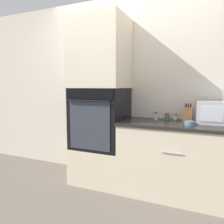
{
  "coord_description": "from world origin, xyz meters",
  "views": [
    {
      "loc": [
        0.95,
        -2.27,
        1.28
      ],
      "look_at": [
        -0.14,
        0.21,
        0.97
      ],
      "focal_mm": 35.0,
      "sensor_mm": 36.0,
      "label": 1
    }
  ],
  "objects_px": {
    "microwave": "(214,113)",
    "condiment_jar_near": "(167,117)",
    "knife_block": "(188,115)",
    "wall_oven": "(100,118)",
    "bowl": "(190,123)",
    "condiment_jar_far": "(156,116)",
    "condiment_jar_mid": "(175,117)"
  },
  "relations": [
    {
      "from": "microwave",
      "to": "condiment_jar_mid",
      "type": "xyz_separation_m",
      "value": [
        -0.43,
        0.12,
        -0.09
      ]
    },
    {
      "from": "microwave",
      "to": "bowl",
      "type": "xyz_separation_m",
      "value": [
        -0.24,
        -0.19,
        -0.1
      ]
    },
    {
      "from": "wall_oven",
      "to": "microwave",
      "type": "height_order",
      "value": "wall_oven"
    },
    {
      "from": "bowl",
      "to": "condiment_jar_far",
      "type": "xyz_separation_m",
      "value": [
        -0.42,
        0.2,
        0.03
      ]
    },
    {
      "from": "wall_oven",
      "to": "condiment_jar_mid",
      "type": "xyz_separation_m",
      "value": [
        0.94,
        0.23,
        0.03
      ]
    },
    {
      "from": "microwave",
      "to": "condiment_jar_near",
      "type": "height_order",
      "value": "microwave"
    },
    {
      "from": "wall_oven",
      "to": "microwave",
      "type": "xyz_separation_m",
      "value": [
        1.37,
        0.11,
        0.12
      ]
    },
    {
      "from": "bowl",
      "to": "condiment_jar_mid",
      "type": "height_order",
      "value": "condiment_jar_mid"
    },
    {
      "from": "microwave",
      "to": "condiment_jar_near",
      "type": "bearing_deg",
      "value": 169.62
    },
    {
      "from": "microwave",
      "to": "condiment_jar_far",
      "type": "distance_m",
      "value": 0.66
    },
    {
      "from": "condiment_jar_far",
      "to": "condiment_jar_near",
      "type": "bearing_deg",
      "value": 36.91
    },
    {
      "from": "microwave",
      "to": "knife_block",
      "type": "bearing_deg",
      "value": 179.2
    },
    {
      "from": "microwave",
      "to": "condiment_jar_mid",
      "type": "height_order",
      "value": "microwave"
    },
    {
      "from": "knife_block",
      "to": "bowl",
      "type": "xyz_separation_m",
      "value": [
        0.04,
        -0.2,
        -0.07
      ]
    },
    {
      "from": "condiment_jar_near",
      "to": "condiment_jar_far",
      "type": "distance_m",
      "value": 0.15
    },
    {
      "from": "microwave",
      "to": "condiment_jar_far",
      "type": "xyz_separation_m",
      "value": [
        -0.66,
        0.0,
        -0.07
      ]
    },
    {
      "from": "wall_oven",
      "to": "knife_block",
      "type": "distance_m",
      "value": 1.1
    },
    {
      "from": "condiment_jar_near",
      "to": "condiment_jar_far",
      "type": "height_order",
      "value": "condiment_jar_far"
    },
    {
      "from": "bowl",
      "to": "wall_oven",
      "type": "bearing_deg",
      "value": 175.82
    },
    {
      "from": "knife_block",
      "to": "bowl",
      "type": "relative_size",
      "value": 1.93
    },
    {
      "from": "knife_block",
      "to": "wall_oven",
      "type": "bearing_deg",
      "value": -174.08
    },
    {
      "from": "wall_oven",
      "to": "condiment_jar_far",
      "type": "height_order",
      "value": "wall_oven"
    },
    {
      "from": "wall_oven",
      "to": "bowl",
      "type": "distance_m",
      "value": 1.14
    },
    {
      "from": "knife_block",
      "to": "condiment_jar_far",
      "type": "bearing_deg",
      "value": 179.86
    },
    {
      "from": "microwave",
      "to": "bowl",
      "type": "distance_m",
      "value": 0.32
    },
    {
      "from": "condiment_jar_near",
      "to": "bowl",
      "type": "bearing_deg",
      "value": -44.63
    },
    {
      "from": "condiment_jar_far",
      "to": "microwave",
      "type": "bearing_deg",
      "value": -0.42
    },
    {
      "from": "microwave",
      "to": "condiment_jar_mid",
      "type": "distance_m",
      "value": 0.46
    },
    {
      "from": "microwave",
      "to": "condiment_jar_far",
      "type": "bearing_deg",
      "value": 179.58
    },
    {
      "from": "condiment_jar_mid",
      "to": "condiment_jar_far",
      "type": "xyz_separation_m",
      "value": [
        -0.22,
        -0.12,
        0.01
      ]
    },
    {
      "from": "wall_oven",
      "to": "condiment_jar_near",
      "type": "height_order",
      "value": "wall_oven"
    },
    {
      "from": "condiment_jar_near",
      "to": "condiment_jar_mid",
      "type": "relative_size",
      "value": 1.09
    }
  ]
}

